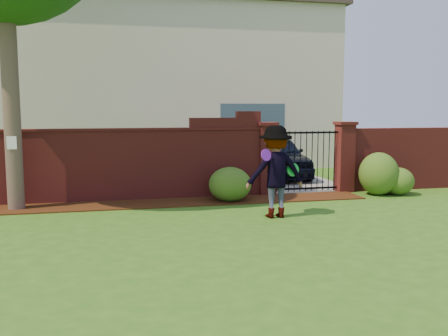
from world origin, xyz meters
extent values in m
cube|color=#2F5A16|center=(0.00, 0.00, -0.01)|extent=(80.00, 80.00, 0.01)
cube|color=#321709|center=(-0.95, 3.34, 0.01)|extent=(11.10, 1.08, 0.03)
cube|color=maroon|center=(-2.15, 4.00, 0.85)|extent=(8.70, 0.25, 1.70)
cube|color=maroon|center=(1.30, 4.00, 1.85)|extent=(1.80, 0.25, 0.30)
cube|color=maroon|center=(1.90, 4.00, 2.08)|extent=(0.60, 0.25, 0.16)
cube|color=maroon|center=(-2.15, 4.00, 1.73)|extent=(8.70, 0.31, 0.06)
cube|color=maroon|center=(6.60, 4.00, 0.85)|extent=(4.00, 0.25, 1.70)
cube|color=maroon|center=(2.40, 4.00, 0.90)|extent=(0.42, 0.42, 1.80)
cube|color=maroon|center=(2.40, 4.00, 1.84)|extent=(0.50, 0.50, 0.08)
cube|color=maroon|center=(4.60, 4.00, 0.90)|extent=(0.42, 0.42, 1.80)
cube|color=maroon|center=(4.60, 4.00, 1.84)|extent=(0.50, 0.50, 0.08)
cylinder|color=black|center=(2.69, 4.00, 0.85)|extent=(0.02, 0.02, 1.60)
cylinder|color=black|center=(2.85, 4.00, 0.85)|extent=(0.02, 0.02, 1.60)
cylinder|color=black|center=(3.01, 4.00, 0.85)|extent=(0.02, 0.02, 1.60)
cylinder|color=black|center=(3.18, 4.00, 0.85)|extent=(0.02, 0.02, 1.60)
cylinder|color=black|center=(3.34, 4.00, 0.85)|extent=(0.02, 0.02, 1.60)
cylinder|color=black|center=(3.50, 4.00, 0.85)|extent=(0.02, 0.02, 1.60)
cylinder|color=black|center=(3.66, 4.00, 0.85)|extent=(0.02, 0.02, 1.60)
cylinder|color=black|center=(3.82, 4.00, 0.85)|extent=(0.02, 0.02, 1.60)
cylinder|color=black|center=(3.99, 4.00, 0.85)|extent=(0.02, 0.02, 1.60)
cylinder|color=black|center=(4.15, 4.00, 0.85)|extent=(0.02, 0.02, 1.60)
cylinder|color=black|center=(4.31, 4.00, 0.85)|extent=(0.02, 0.02, 1.60)
cube|color=black|center=(3.50, 4.00, 0.12)|extent=(1.78, 0.03, 0.05)
cube|color=black|center=(3.50, 4.00, 1.60)|extent=(1.78, 0.03, 0.05)
cube|color=gray|center=(3.50, 8.00, 0.01)|extent=(3.20, 8.00, 0.01)
cube|color=beige|center=(1.00, 12.00, 3.00)|extent=(12.00, 6.00, 6.00)
cube|color=#384C5B|center=(3.50, 9.05, 1.20)|extent=(2.40, 0.12, 2.40)
cube|color=#3F332D|center=(1.00, 12.00, 6.15)|extent=(12.40, 6.40, 0.30)
imported|color=black|center=(3.71, 6.95, 0.69)|extent=(1.79, 4.09, 1.37)
cylinder|color=#4B382E|center=(-3.60, 3.40, 3.50)|extent=(0.36, 0.36, 7.00)
cube|color=white|center=(-3.60, 3.21, 1.50)|extent=(0.20, 0.01, 0.28)
ellipsoid|color=#285318|center=(1.24, 3.24, 0.42)|extent=(1.03, 1.03, 0.84)
ellipsoid|color=#285318|center=(5.21, 3.28, 0.55)|extent=(1.01, 1.01, 1.11)
ellipsoid|color=#285318|center=(5.72, 3.18, 0.36)|extent=(0.80, 0.80, 0.71)
imported|color=gray|center=(1.74, 1.35, 0.95)|extent=(1.23, 0.72, 1.89)
cylinder|color=purple|center=(1.46, 1.12, 1.32)|extent=(0.25, 0.16, 0.24)
cylinder|color=green|center=(2.12, 1.37, 0.98)|extent=(0.28, 0.11, 0.28)
camera|label=1|loc=(-1.56, -8.17, 2.24)|focal=39.74mm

